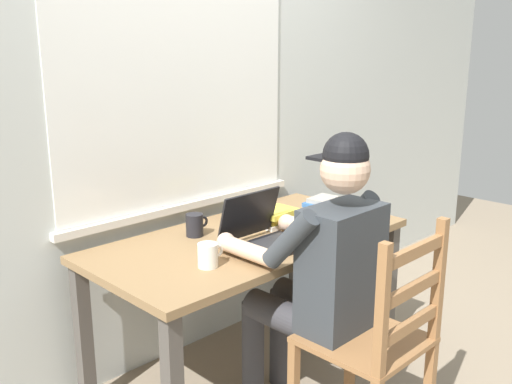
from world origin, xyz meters
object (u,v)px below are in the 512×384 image
computer_mouse (307,230)px  coffee_mug_white (208,255)px  coffee_mug_dark (195,225)px  wooden_chair (376,342)px  laptop (263,234)px  book_stack_side (276,217)px  coffee_mug_spare (232,211)px  seated_person (320,268)px  desk (250,254)px  book_stack_main (323,205)px

computer_mouse → coffee_mug_white: bearing=178.9°
computer_mouse → coffee_mug_white: 0.59m
coffee_mug_dark → wooden_chair: bearing=-81.3°
wooden_chair → laptop: bearing=90.9°
book_stack_side → coffee_mug_spare: bearing=109.7°
coffee_mug_white → coffee_mug_dark: bearing=58.7°
computer_mouse → wooden_chair: bearing=-114.0°
laptop → coffee_mug_dark: bearing=112.6°
seated_person → coffee_mug_spare: (0.16, 0.69, 0.06)m
coffee_mug_spare → seated_person: bearing=-102.7°
coffee_mug_white → coffee_mug_dark: (0.20, 0.33, 0.00)m
desk → coffee_mug_spare: size_ratio=13.03×
computer_mouse → book_stack_main: size_ratio=0.53×
coffee_mug_white → coffee_mug_spare: coffee_mug_white is taller
wooden_chair → book_stack_side: size_ratio=4.46×
wooden_chair → book_stack_side: (0.24, 0.75, 0.29)m
wooden_chair → coffee_mug_white: wooden_chair is taller
computer_mouse → laptop: bearing=172.0°
coffee_mug_white → book_stack_side: (0.58, 0.18, -0.01)m
wooden_chair → coffee_mug_dark: size_ratio=8.04×
coffee_mug_spare → book_stack_side: bearing=-70.3°
wooden_chair → computer_mouse: 0.66m
laptop → coffee_mug_spare: bearing=66.3°
seated_person → book_stack_main: (0.60, 0.47, 0.05)m
computer_mouse → book_stack_main: 0.40m
laptop → book_stack_main: (0.61, 0.15, -0.02)m
book_stack_main → coffee_mug_dark: bearing=168.1°
wooden_chair → book_stack_main: size_ratio=5.03×
wooden_chair → book_stack_main: (0.60, 0.75, 0.28)m
coffee_mug_dark → book_stack_main: size_ratio=0.63×
desk → wooden_chair: size_ratio=1.58×
desk → coffee_mug_dark: coffee_mug_dark is taller
laptop → computer_mouse: 0.26m
wooden_chair → computer_mouse: bearing=66.0°
wooden_chair → coffee_mug_spare: size_ratio=8.27×
coffee_mug_white → book_stack_side: 0.61m
computer_mouse → coffee_mug_dark: (-0.39, 0.35, 0.04)m
desk → seated_person: seated_person is taller
coffee_mug_spare → laptop: bearing=-113.7°
coffee_mug_white → wooden_chair: bearing=-59.0°
coffee_mug_white → coffee_mug_dark: 0.39m
wooden_chair → book_stack_side: bearing=72.4°
wooden_chair → coffee_mug_dark: 0.96m
coffee_mug_spare → book_stack_side: 0.24m
desk → coffee_mug_white: bearing=-157.9°
coffee_mug_white → coffee_mug_dark: size_ratio=1.01×
wooden_chair → coffee_mug_white: bearing=121.0°
wooden_chair → coffee_mug_spare: wooden_chair is taller
laptop → book_stack_side: (0.25, 0.15, -0.01)m
wooden_chair → book_stack_main: bearing=51.3°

